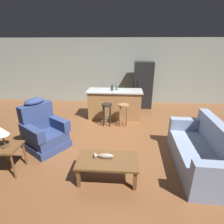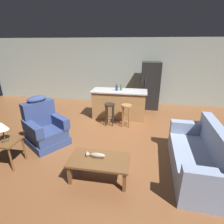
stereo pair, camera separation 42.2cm
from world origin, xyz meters
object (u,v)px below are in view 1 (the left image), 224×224
at_px(bottle_short_amber, 117,88).
at_px(refrigerator, 143,85).
at_px(coffee_table, 108,162).
at_px(bar_stool_left, 107,111).
at_px(end_table, 7,151).
at_px(couch, 202,152).
at_px(bottle_tall_green, 112,88).
at_px(recliner_near_lamp, 44,131).
at_px(bar_stool_right, 124,111).
at_px(fish_figurine, 104,156).
at_px(kitchen_island, 115,104).
at_px(table_lamp, 2,132).

bearing_deg(bottle_short_amber, refrigerator, 50.37).
relative_size(coffee_table, bar_stool_left, 1.62).
bearing_deg(end_table, couch, 5.89).
height_order(refrigerator, bottle_short_amber, refrigerator).
relative_size(coffee_table, couch, 0.57).
height_order(end_table, bottle_short_amber, bottle_short_amber).
xyz_separation_m(couch, bar_stool_left, (-2.09, 1.86, 0.13)).
distance_m(couch, bar_stool_left, 2.80).
height_order(couch, bottle_tall_green, bottle_tall_green).
bearing_deg(recliner_near_lamp, end_table, -74.01).
xyz_separation_m(coffee_table, refrigerator, (0.99, 4.16, 0.52)).
relative_size(couch, bar_stool_right, 2.85).
height_order(bar_stool_right, refrigerator, refrigerator).
bearing_deg(fish_figurine, couch, 12.43).
distance_m(kitchen_island, bar_stool_right, 0.70).
relative_size(table_lamp, bar_stool_right, 0.60).
height_order(couch, refrigerator, refrigerator).
bearing_deg(end_table, refrigerator, 54.44).
height_order(fish_figurine, refrigerator, refrigerator).
bearing_deg(recliner_near_lamp, bar_stool_right, 69.83).
bearing_deg(bottle_tall_green, couch, -51.20).
bearing_deg(end_table, coffee_table, -2.36).
bearing_deg(recliner_near_lamp, couch, 26.03).
xyz_separation_m(coffee_table, bottle_tall_green, (-0.12, 2.93, 0.67)).
distance_m(table_lamp, bar_stool_left, 2.86).
relative_size(coffee_table, end_table, 1.96).
relative_size(bar_stool_right, refrigerator, 0.39).
xyz_separation_m(couch, table_lamp, (-3.79, -0.41, 0.53)).
bearing_deg(bottle_short_amber, bar_stool_right, -69.45).
relative_size(bottle_tall_green, bottle_short_amber, 1.06).
xyz_separation_m(end_table, bottle_tall_green, (1.81, 2.85, 0.57)).
relative_size(fish_figurine, bar_stool_left, 0.50).
height_order(bar_stool_right, bottle_short_amber, bottle_short_amber).
height_order(recliner_near_lamp, bottle_short_amber, recliner_near_lamp).
xyz_separation_m(coffee_table, table_lamp, (-1.93, 0.06, 0.50)).
bearing_deg(bottle_short_amber, bottle_tall_green, -154.12).
distance_m(recliner_near_lamp, bottle_tall_green, 2.53).
bearing_deg(bottle_tall_green, kitchen_island, 23.61).
relative_size(kitchen_island, bar_stool_left, 2.65).
bearing_deg(bar_stool_right, kitchen_island, 115.97).
bearing_deg(couch, recliner_near_lamp, -5.97).
height_order(kitchen_island, refrigerator, refrigerator).
bearing_deg(kitchen_island, bottle_tall_green, -156.39).
bearing_deg(refrigerator, bottle_short_amber, -129.63).
height_order(coffee_table, refrigerator, refrigerator).
xyz_separation_m(recliner_near_lamp, bottle_tall_green, (1.51, 1.94, 0.61)).
relative_size(table_lamp, kitchen_island, 0.23).
bearing_deg(fish_figurine, bottle_tall_green, 90.96).
bearing_deg(recliner_near_lamp, kitchen_island, 85.67).
bearing_deg(refrigerator, table_lamp, -125.45).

